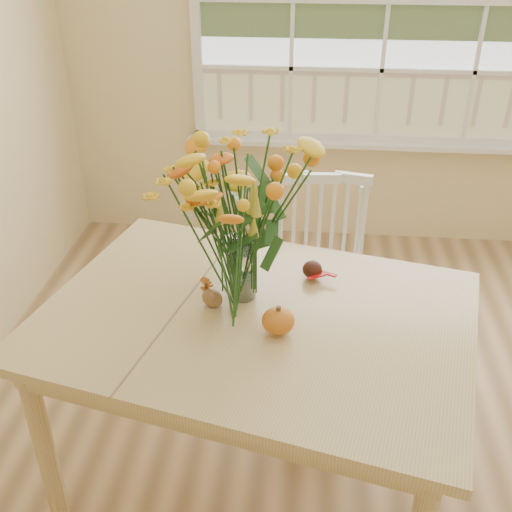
{
  "coord_description": "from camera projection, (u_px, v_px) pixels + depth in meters",
  "views": [
    {
      "loc": [
        -0.41,
        -1.54,
        2.02
      ],
      "look_at": [
        -0.57,
        0.17,
        1.01
      ],
      "focal_mm": 42.0,
      "sensor_mm": 36.0,
      "label": 1
    }
  ],
  "objects": [
    {
      "name": "wall_back",
      "position": [
        385.0,
        35.0,
        3.56
      ],
      "size": [
        4.0,
        0.02,
        2.7
      ],
      "primitive_type": "cube",
      "color": "beige",
      "rests_on": "floor"
    },
    {
      "name": "window",
      "position": [
        389.0,
        3.0,
        3.43
      ],
      "size": [
        2.42,
        0.12,
        1.74
      ],
      "color": "silver",
      "rests_on": "wall_back"
    },
    {
      "name": "dark_gourd",
      "position": [
        312.0,
        270.0,
        2.26
      ],
      "size": [
        0.12,
        0.07,
        0.07
      ],
      "color": "#38160F",
      "rests_on": "dining_table"
    },
    {
      "name": "dining_table",
      "position": [
        255.0,
        334.0,
        2.13
      ],
      "size": [
        1.67,
        1.36,
        0.79
      ],
      "rotation": [
        0.0,
        0.0,
        -0.23
      ],
      "color": "tan",
      "rests_on": "floor"
    },
    {
      "name": "flower_vase",
      "position": [
        242.0,
        216.0,
        2.01
      ],
      "size": [
        0.45,
        0.45,
        0.54
      ],
      "color": "white",
      "rests_on": "dining_table"
    },
    {
      "name": "floor",
      "position": [
        400.0,
        511.0,
        2.31
      ],
      "size": [
        4.0,
        4.5,
        0.01
      ],
      "primitive_type": "cube",
      "color": "#937047",
      "rests_on": "ground"
    },
    {
      "name": "pumpkin",
      "position": [
        278.0,
        322.0,
        1.97
      ],
      "size": [
        0.11,
        0.11,
        0.09
      ],
      "primitive_type": "ellipsoid",
      "color": "#C95E17",
      "rests_on": "dining_table"
    },
    {
      "name": "turkey_figurine",
      "position": [
        212.0,
        298.0,
        2.09
      ],
      "size": [
        0.1,
        0.09,
        0.1
      ],
      "rotation": [
        0.0,
        0.0,
        -0.58
      ],
      "color": "#CCB78C",
      "rests_on": "dining_table"
    },
    {
      "name": "windsor_chair",
      "position": [
        319.0,
        269.0,
        2.81
      ],
      "size": [
        0.48,
        0.46,
        0.96
      ],
      "rotation": [
        0.0,
        0.0,
        0.09
      ],
      "color": "white",
      "rests_on": "floor"
    }
  ]
}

